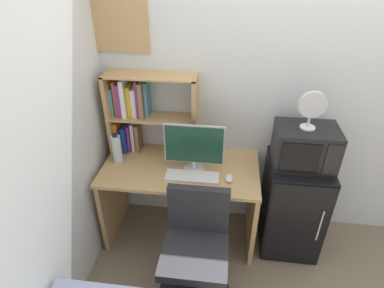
% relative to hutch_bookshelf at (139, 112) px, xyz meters
% --- Properties ---
extents(wall_back, '(6.40, 0.04, 2.60)m').
position_rel_hutch_bookshelf_xyz_m(wall_back, '(1.68, 0.12, 0.17)').
color(wall_back, silver).
rests_on(wall_back, ground_plane).
extents(desk, '(1.27, 0.65, 0.76)m').
position_rel_hutch_bookshelf_xyz_m(desk, '(0.37, -0.22, -0.60)').
color(desk, tan).
rests_on(desk, ground_plane).
extents(hutch_bookshelf, '(0.73, 0.23, 0.70)m').
position_rel_hutch_bookshelf_xyz_m(hutch_bookshelf, '(0.00, 0.00, 0.00)').
color(hutch_bookshelf, tan).
rests_on(hutch_bookshelf, desk).
extents(monitor, '(0.47, 0.16, 0.41)m').
position_rel_hutch_bookshelf_xyz_m(monitor, '(0.48, -0.24, -0.15)').
color(monitor, '#B7B7BC').
rests_on(monitor, desk).
extents(keyboard, '(0.41, 0.14, 0.02)m').
position_rel_hutch_bookshelf_xyz_m(keyboard, '(0.48, -0.34, -0.36)').
color(keyboard, silver).
rests_on(keyboard, desk).
extents(computer_mouse, '(0.06, 0.10, 0.03)m').
position_rel_hutch_bookshelf_xyz_m(computer_mouse, '(0.76, -0.34, -0.36)').
color(computer_mouse, silver).
rests_on(computer_mouse, desk).
extents(water_bottle, '(0.08, 0.08, 0.26)m').
position_rel_hutch_bookshelf_xyz_m(water_bottle, '(-0.16, -0.19, -0.25)').
color(water_bottle, silver).
rests_on(water_bottle, desk).
extents(mini_fridge, '(0.47, 0.52, 0.85)m').
position_rel_hutch_bookshelf_xyz_m(mini_fridge, '(1.31, -0.19, -0.70)').
color(mini_fridge, black).
rests_on(mini_fridge, ground_plane).
extents(microwave, '(0.45, 0.33, 0.32)m').
position_rel_hutch_bookshelf_xyz_m(microwave, '(1.31, -0.19, -0.12)').
color(microwave, black).
rests_on(microwave, mini_fridge).
extents(desk_fan, '(0.19, 0.11, 0.29)m').
position_rel_hutch_bookshelf_xyz_m(desk_fan, '(1.30, -0.19, 0.20)').
color(desk_fan, silver).
rests_on(desk_fan, microwave).
extents(desk_chair, '(0.54, 0.54, 0.86)m').
position_rel_hutch_bookshelf_xyz_m(desk_chair, '(0.56, -0.75, -0.76)').
color(desk_chair, black).
rests_on(desk_chair, ground_plane).
extents(wall_corkboard, '(0.58, 0.02, 0.50)m').
position_rel_hutch_bookshelf_xyz_m(wall_corkboard, '(-0.19, 0.09, 0.71)').
color(wall_corkboard, tan).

